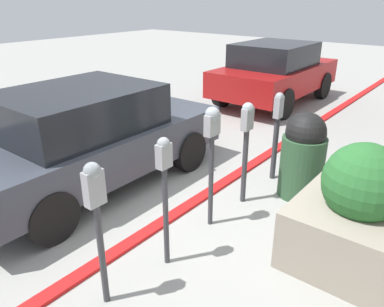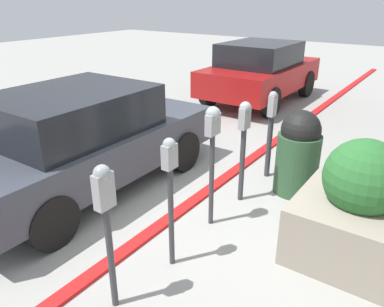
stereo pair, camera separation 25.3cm
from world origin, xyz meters
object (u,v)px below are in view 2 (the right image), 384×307
(parking_meter_middle, at_px, (213,138))
(parking_meter_nearest, at_px, (106,210))
(trash_bin, at_px, (298,153))
(parked_car_middle, at_px, (81,138))
(parking_meter_fourth, at_px, (244,135))
(parking_meter_farthest, at_px, (271,126))
(parked_car_rear, at_px, (261,71))
(planter_box, at_px, (357,211))
(parking_meter_second, at_px, (170,179))

(parking_meter_middle, bearing_deg, parking_meter_nearest, 179.91)
(parking_meter_middle, xyz_separation_m, trash_bin, (1.37, -0.54, -0.52))
(parking_meter_nearest, relative_size, parked_car_middle, 0.35)
(parked_car_middle, distance_m, trash_bin, 3.03)
(parking_meter_fourth, relative_size, parking_meter_farthest, 1.03)
(parked_car_rear, bearing_deg, parking_meter_middle, -160.10)
(parking_meter_farthest, distance_m, planter_box, 1.99)
(parked_car_rear, bearing_deg, parking_meter_farthest, -152.91)
(parked_car_rear, distance_m, trash_bin, 4.97)
(parking_meter_farthest, xyz_separation_m, parked_car_rear, (4.00, 2.06, -0.02))
(trash_bin, bearing_deg, parking_meter_nearest, 169.65)
(parking_meter_second, height_order, trash_bin, parking_meter_second)
(parking_meter_fourth, xyz_separation_m, planter_box, (-0.34, -1.53, -0.42))
(planter_box, height_order, parked_car_rear, parked_car_rear)
(parking_meter_second, distance_m, parking_meter_fourth, 1.59)
(parking_meter_fourth, bearing_deg, parking_meter_farthest, 0.76)
(parking_meter_second, height_order, parking_meter_farthest, parking_meter_second)
(parking_meter_farthest, bearing_deg, parking_meter_fourth, -179.24)
(planter_box, height_order, trash_bin, planter_box)
(parking_meter_fourth, bearing_deg, parked_car_middle, 114.71)
(planter_box, distance_m, trash_bin, 1.42)
(parking_meter_second, bearing_deg, parking_meter_middle, 4.64)
(parking_meter_farthest, xyz_separation_m, parked_car_middle, (-1.83, 2.04, -0.07))
(parking_meter_nearest, xyz_separation_m, parking_meter_middle, (1.62, -0.00, 0.12))
(parking_meter_middle, xyz_separation_m, parked_car_middle, (-0.22, 2.03, -0.37))
(parking_meter_middle, bearing_deg, trash_bin, -21.61)
(parking_meter_second, xyz_separation_m, parking_meter_fourth, (1.59, 0.05, -0.03))
(planter_box, height_order, parked_car_middle, parked_car_middle)
(planter_box, distance_m, parked_car_rear, 6.36)
(planter_box, bearing_deg, parked_car_middle, 99.54)
(parking_meter_farthest, bearing_deg, parking_meter_nearest, 179.76)
(parking_meter_middle, distance_m, parking_meter_farthest, 1.64)
(parking_meter_fourth, relative_size, planter_box, 1.05)
(parking_meter_second, xyz_separation_m, trash_bin, (2.24, -0.47, -0.38))
(parking_meter_middle, height_order, parked_car_middle, parking_meter_middle)
(parking_meter_second, bearing_deg, planter_box, -49.89)
(parking_meter_fourth, distance_m, trash_bin, 0.90)
(parking_meter_farthest, bearing_deg, parked_car_middle, 131.92)
(parking_meter_farthest, relative_size, planter_box, 1.02)
(parked_car_middle, bearing_deg, planter_box, -81.05)
(parking_meter_fourth, xyz_separation_m, parked_car_middle, (-0.94, 2.05, -0.20))
(parking_meter_farthest, height_order, trash_bin, parking_meter_farthest)
(parking_meter_middle, distance_m, trash_bin, 1.57)
(parking_meter_second, bearing_deg, parked_car_middle, 72.82)
(parking_meter_nearest, relative_size, parking_meter_fourth, 1.01)
(parking_meter_fourth, bearing_deg, parking_meter_second, -178.29)
(parked_car_middle, bearing_deg, parking_meter_second, -107.77)
(parking_meter_middle, bearing_deg, parking_meter_second, -175.36)
(parking_meter_nearest, xyz_separation_m, parking_meter_fourth, (2.34, -0.03, -0.05))
(parked_car_middle, bearing_deg, trash_bin, -58.84)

